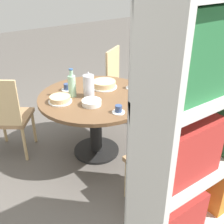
% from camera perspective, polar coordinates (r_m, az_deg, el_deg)
% --- Properties ---
extents(ground_plane, '(14.00, 14.00, 0.00)m').
position_cam_1_polar(ground_plane, '(3.27, -3.16, -7.93)').
color(ground_plane, '#56514C').
extents(dining_table, '(1.18, 1.18, 0.70)m').
position_cam_1_polar(dining_table, '(2.98, -3.43, 0.73)').
color(dining_table, black).
rests_on(dining_table, ground_plane).
extents(chair_a, '(0.58, 0.58, 0.94)m').
position_cam_1_polar(chair_a, '(3.81, 1.94, 5.98)').
color(chair_a, tan).
rests_on(chair_a, ground_plane).
extents(chair_b, '(0.59, 0.59, 0.94)m').
position_cam_1_polar(chair_b, '(3.17, -20.54, -0.64)').
color(chair_b, tan).
rests_on(chair_b, ground_plane).
extents(chair_c, '(0.43, 0.43, 0.94)m').
position_cam_1_polar(chair_c, '(2.45, 10.37, -8.11)').
color(chair_c, tan).
rests_on(chair_c, ground_plane).
extents(bookshelf, '(1.01, 0.28, 1.83)m').
position_cam_1_polar(bookshelf, '(1.75, 18.65, -9.23)').
color(bookshelf, silver).
rests_on(bookshelf, ground_plane).
extents(coffee_pot, '(0.11, 0.11, 0.27)m').
position_cam_1_polar(coffee_pot, '(2.86, -4.76, 5.42)').
color(coffee_pot, silver).
rests_on(coffee_pot, dining_table).
extents(water_bottle, '(0.08, 0.08, 0.30)m').
position_cam_1_polar(water_bottle, '(2.88, -8.14, 5.39)').
color(water_bottle, '#99C6A3').
rests_on(water_bottle, dining_table).
extents(cake_main, '(0.28, 0.28, 0.07)m').
position_cam_1_polar(cake_main, '(3.10, -1.60, 5.64)').
color(cake_main, white).
rests_on(cake_main, dining_table).
extents(cake_second, '(0.23, 0.23, 0.06)m').
position_cam_1_polar(cake_second, '(2.81, -10.50, 2.56)').
color(cake_second, white).
rests_on(cake_second, dining_table).
extents(cup_a, '(0.12, 0.12, 0.07)m').
position_cam_1_polar(cup_a, '(3.07, -9.16, 4.92)').
color(cup_a, white).
rests_on(cup_a, dining_table).
extents(cup_b, '(0.12, 0.12, 0.07)m').
position_cam_1_polar(cup_b, '(2.56, 1.33, 0.48)').
color(cup_b, white).
rests_on(cup_b, dining_table).
extents(cup_c, '(0.12, 0.12, 0.07)m').
position_cam_1_polar(cup_c, '(3.09, 3.92, 5.37)').
color(cup_c, white).
rests_on(cup_c, dining_table).
extents(plate_stack, '(0.19, 0.19, 0.05)m').
position_cam_1_polar(plate_stack, '(2.71, -4.17, 1.94)').
color(plate_stack, white).
rests_on(plate_stack, dining_table).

